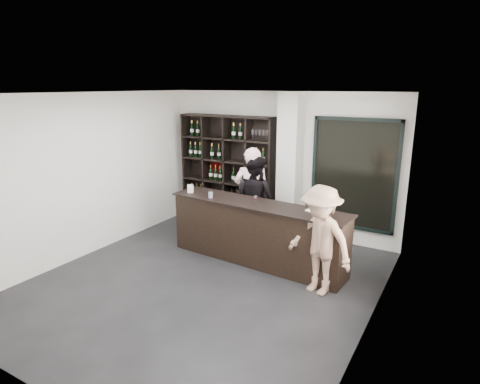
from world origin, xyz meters
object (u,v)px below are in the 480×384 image
Objects in this scene: taster_pink at (252,196)px; taster_black at (254,200)px; tasting_counter at (256,233)px; customer at (320,240)px; wine_shelf at (227,171)px.

taster_black is at bearing 160.95° from taster_pink.
taster_black is (0.05, 0.00, -0.07)m from taster_pink.
tasting_counter is at bearing 126.66° from taster_black.
tasting_counter is 1.41m from customer.
customer is at bearing 150.59° from taster_black.
taster_pink is 2.18m from customer.
wine_shelf is 1.37× the size of taster_black.
taster_pink is at bearing -35.56° from wine_shelf.
wine_shelf reaches higher than customer.
wine_shelf is 1.26× the size of taster_pink.
tasting_counter is 1.86× the size of taster_black.
taster_pink is 1.08× the size of taster_black.
taster_pink is at bearing 127.71° from tasting_counter.
tasting_counter is (1.50, -1.47, -0.66)m from wine_shelf.
tasting_counter is 1.72× the size of taster_pink.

